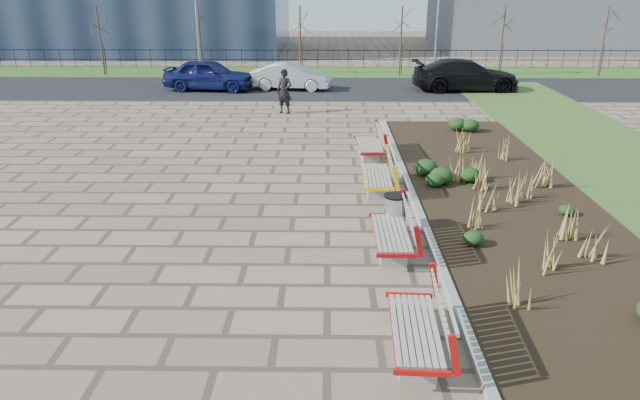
{
  "coord_description": "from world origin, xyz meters",
  "views": [
    {
      "loc": [
        1.66,
        -8.63,
        5.37
      ],
      "look_at": [
        1.5,
        3.0,
        0.9
      ],
      "focal_mm": 32.0,
      "sensor_mm": 36.0,
      "label": 1
    }
  ],
  "objects_px": {
    "pedestrian": "(284,91)",
    "lamp_east": "(437,24)",
    "bench_c": "(377,174)",
    "litter_bin": "(395,214)",
    "bench_a": "(415,325)",
    "car_blue": "(209,75)",
    "car_black": "(465,75)",
    "bench_b": "(391,230)",
    "lamp_west": "(197,24)",
    "bench_d": "(369,143)",
    "car_silver": "(291,76)"
  },
  "relations": [
    {
      "from": "bench_c",
      "to": "bench_d",
      "type": "bearing_deg",
      "value": 90.72
    },
    {
      "from": "bench_c",
      "to": "litter_bin",
      "type": "xyz_separation_m",
      "value": [
        0.19,
        -2.7,
        -0.06
      ]
    },
    {
      "from": "pedestrian",
      "to": "lamp_west",
      "type": "height_order",
      "value": "lamp_west"
    },
    {
      "from": "bench_c",
      "to": "car_blue",
      "type": "distance_m",
      "value": 17.12
    },
    {
      "from": "bench_a",
      "to": "car_silver",
      "type": "height_order",
      "value": "car_silver"
    },
    {
      "from": "lamp_west",
      "to": "lamp_east",
      "type": "height_order",
      "value": "same"
    },
    {
      "from": "bench_d",
      "to": "bench_b",
      "type": "bearing_deg",
      "value": -93.04
    },
    {
      "from": "bench_c",
      "to": "bench_d",
      "type": "distance_m",
      "value": 3.18
    },
    {
      "from": "bench_b",
      "to": "bench_c",
      "type": "height_order",
      "value": "same"
    },
    {
      "from": "car_silver",
      "to": "car_blue",
      "type": "bearing_deg",
      "value": 100.33
    },
    {
      "from": "bench_b",
      "to": "car_silver",
      "type": "relative_size",
      "value": 0.51
    },
    {
      "from": "bench_b",
      "to": "litter_bin",
      "type": "xyz_separation_m",
      "value": [
        0.19,
        1.04,
        -0.06
      ]
    },
    {
      "from": "pedestrian",
      "to": "car_blue",
      "type": "height_order",
      "value": "pedestrian"
    },
    {
      "from": "litter_bin",
      "to": "car_blue",
      "type": "height_order",
      "value": "car_blue"
    },
    {
      "from": "bench_a",
      "to": "litter_bin",
      "type": "relative_size",
      "value": 2.4
    },
    {
      "from": "bench_b",
      "to": "litter_bin",
      "type": "relative_size",
      "value": 2.4
    },
    {
      "from": "bench_d",
      "to": "lamp_east",
      "type": "xyz_separation_m",
      "value": [
        5.0,
        16.78,
        2.54
      ]
    },
    {
      "from": "bench_a",
      "to": "pedestrian",
      "type": "distance_m",
      "value": 17.41
    },
    {
      "from": "car_silver",
      "to": "lamp_west",
      "type": "distance_m",
      "value": 7.58
    },
    {
      "from": "bench_a",
      "to": "lamp_east",
      "type": "height_order",
      "value": "lamp_east"
    },
    {
      "from": "bench_b",
      "to": "lamp_west",
      "type": "distance_m",
      "value": 25.48
    },
    {
      "from": "bench_b",
      "to": "car_black",
      "type": "height_order",
      "value": "car_black"
    },
    {
      "from": "car_silver",
      "to": "bench_d",
      "type": "bearing_deg",
      "value": -158.28
    },
    {
      "from": "pedestrian",
      "to": "lamp_east",
      "type": "bearing_deg",
      "value": 72.66
    },
    {
      "from": "pedestrian",
      "to": "lamp_east",
      "type": "relative_size",
      "value": 0.32
    },
    {
      "from": "litter_bin",
      "to": "car_silver",
      "type": "bearing_deg",
      "value": 100.68
    },
    {
      "from": "car_silver",
      "to": "lamp_west",
      "type": "relative_size",
      "value": 0.69
    },
    {
      "from": "bench_c",
      "to": "car_black",
      "type": "bearing_deg",
      "value": 70.05
    },
    {
      "from": "bench_a",
      "to": "car_black",
      "type": "relative_size",
      "value": 0.38
    },
    {
      "from": "litter_bin",
      "to": "car_blue",
      "type": "xyz_separation_m",
      "value": [
        -7.75,
        18.06,
        0.37
      ]
    },
    {
      "from": "bench_d",
      "to": "pedestrian",
      "type": "relative_size",
      "value": 1.11
    },
    {
      "from": "lamp_east",
      "to": "lamp_west",
      "type": "bearing_deg",
      "value": 180.0
    },
    {
      "from": "bench_a",
      "to": "litter_bin",
      "type": "height_order",
      "value": "bench_a"
    },
    {
      "from": "bench_a",
      "to": "car_blue",
      "type": "height_order",
      "value": "car_blue"
    },
    {
      "from": "bench_a",
      "to": "lamp_east",
      "type": "bearing_deg",
      "value": 82.24
    },
    {
      "from": "litter_bin",
      "to": "lamp_east",
      "type": "height_order",
      "value": "lamp_east"
    },
    {
      "from": "bench_c",
      "to": "car_black",
      "type": "distance_m",
      "value": 16.54
    },
    {
      "from": "car_silver",
      "to": "litter_bin",
      "type": "bearing_deg",
      "value": -162.31
    },
    {
      "from": "car_blue",
      "to": "car_black",
      "type": "bearing_deg",
      "value": -83.49
    },
    {
      "from": "car_black",
      "to": "lamp_west",
      "type": "relative_size",
      "value": 0.91
    },
    {
      "from": "bench_c",
      "to": "pedestrian",
      "type": "height_order",
      "value": "pedestrian"
    },
    {
      "from": "bench_d",
      "to": "car_silver",
      "type": "bearing_deg",
      "value": 101.66
    },
    {
      "from": "pedestrian",
      "to": "car_black",
      "type": "xyz_separation_m",
      "value": [
        9.04,
        5.64,
        -0.13
      ]
    },
    {
      "from": "bench_a",
      "to": "bench_b",
      "type": "distance_m",
      "value": 3.53
    },
    {
      "from": "bench_a",
      "to": "bench_d",
      "type": "bearing_deg",
      "value": 92.64
    },
    {
      "from": "bench_a",
      "to": "bench_b",
      "type": "relative_size",
      "value": 1.0
    },
    {
      "from": "bench_c",
      "to": "bench_d",
      "type": "xyz_separation_m",
      "value": [
        0.0,
        3.18,
        0.0
      ]
    },
    {
      "from": "litter_bin",
      "to": "car_black",
      "type": "distance_m",
      "value": 19.04
    },
    {
      "from": "bench_b",
      "to": "litter_bin",
      "type": "height_order",
      "value": "bench_b"
    },
    {
      "from": "bench_b",
      "to": "bench_d",
      "type": "distance_m",
      "value": 6.92
    }
  ]
}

